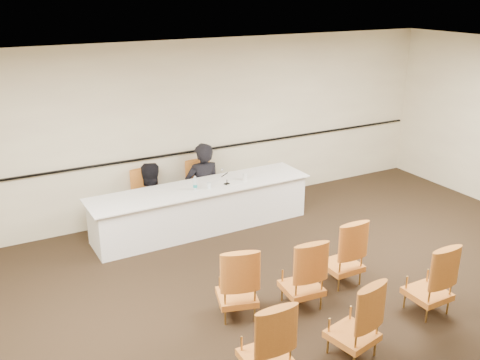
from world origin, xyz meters
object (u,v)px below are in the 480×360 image
(aud_chair_back_left, at_px, (266,339))
(aud_chair_back_right, at_px, (429,277))
(panelist_second_chair, at_px, (149,199))
(microphone, at_px, (227,177))
(panelist_main_chair, at_px, (203,188))
(drinking_glass, at_px, (209,186))
(aud_chair_front_mid, at_px, (302,272))
(water_bottle, at_px, (195,183))
(coffee_cup, at_px, (245,176))
(panelist_main, at_px, (203,192))
(aud_chair_front_left, at_px, (237,281))
(panel_table, at_px, (202,208))
(panelist_second, at_px, (150,209))
(aud_chair_back_mid, at_px, (354,317))
(aud_chair_front_right, at_px, (343,251))

(aud_chair_back_left, distance_m, aud_chair_back_right, 2.38)
(panelist_second_chair, xyz_separation_m, microphone, (1.13, -0.64, 0.39))
(panelist_main_chair, xyz_separation_m, drinking_glass, (-0.20, -0.69, 0.32))
(panelist_second_chair, relative_size, aud_chair_front_mid, 1.00)
(microphone, bearing_deg, aud_chair_back_left, -120.10)
(water_bottle, height_order, coffee_cup, water_bottle)
(panelist_second_chair, height_order, microphone, microphone)
(panelist_main, bearing_deg, water_bottle, 60.01)
(panelist_main_chair, height_order, aud_chair_back_left, same)
(panelist_main_chair, relative_size, panelist_second_chair, 1.00)
(drinking_glass, relative_size, aud_chair_front_mid, 0.11)
(water_bottle, height_order, aud_chair_back_right, water_bottle)
(coffee_cup, distance_m, aud_chair_front_left, 2.82)
(coffee_cup, height_order, aud_chair_back_right, aud_chair_back_right)
(panelist_second_chair, distance_m, aud_chair_front_mid, 3.33)
(drinking_glass, height_order, aud_chair_back_right, aud_chair_back_right)
(panel_table, height_order, aud_chair_front_left, aud_chair_front_left)
(aud_chair_back_left, bearing_deg, microphone, 70.39)
(water_bottle, distance_m, coffee_cup, 0.91)
(panelist_second, height_order, aud_chair_back_mid, panelist_second)
(coffee_cup, bearing_deg, aud_chair_front_left, -120.72)
(panelist_main, bearing_deg, panel_table, 67.13)
(panelist_main_chair, relative_size, aud_chair_back_right, 1.00)
(coffee_cup, distance_m, aud_chair_front_mid, 2.70)
(panelist_main_chair, xyz_separation_m, aud_chair_front_right, (0.68, -3.01, 0.00))
(aud_chair_back_left, bearing_deg, aud_chair_back_mid, -5.50)
(panel_table, bearing_deg, aud_chair_front_right, -69.72)
(aud_chair_back_right, bearing_deg, panelist_second_chair, 117.53)
(panelist_second_chair, bearing_deg, aud_chair_back_right, -62.93)
(water_bottle, relative_size, aud_chair_front_mid, 0.24)
(panel_table, xyz_separation_m, panelist_second_chair, (-0.72, 0.54, 0.10))
(aud_chair_front_mid, height_order, aud_chair_back_left, same)
(drinking_glass, height_order, aud_chair_back_left, aud_chair_back_left)
(panelist_second, xyz_separation_m, aud_chair_back_mid, (0.80, -4.28, 0.19))
(coffee_cup, height_order, aud_chair_back_left, aud_chair_back_left)
(drinking_glass, distance_m, aud_chair_back_left, 3.63)
(panelist_main, relative_size, drinking_glass, 17.74)
(microphone, xyz_separation_m, aud_chair_front_left, (-1.07, -2.37, -0.39))
(microphone, bearing_deg, aud_chair_front_mid, -104.84)
(panelist_main_chair, bearing_deg, coffee_cup, -52.67)
(panelist_second, height_order, water_bottle, panelist_second)
(panel_table, xyz_separation_m, water_bottle, (-0.14, -0.08, 0.49))
(water_bottle, bearing_deg, aud_chair_back_right, -65.26)
(panelist_main, height_order, aud_chair_front_mid, panelist_main)
(aud_chair_back_left, height_order, aud_chair_back_mid, same)
(aud_chair_back_left, bearing_deg, panelist_main, 75.21)
(panelist_main_chair, distance_m, aud_chair_front_left, 3.17)
(aud_chair_back_left, bearing_deg, panelist_main_chair, 75.21)
(panel_table, xyz_separation_m, coffee_cup, (0.77, -0.06, 0.44))
(coffee_cup, relative_size, aud_chair_front_left, 0.14)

